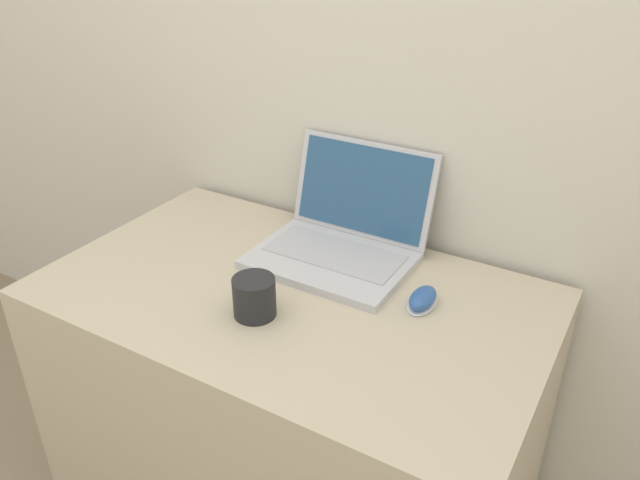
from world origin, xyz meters
The scene contains 5 objects.
wall_back centered at (0.00, 0.72, 1.25)m, with size 7.00×0.04×2.50m.
desk centered at (0.00, 0.34, 0.36)m, with size 1.14×0.68×0.72m.
laptop centered at (0.02, 0.55, 0.77)m, with size 0.38×0.34×0.25m.
drink_cup centered at (-0.02, 0.22, 0.76)m, with size 0.09×0.09×0.09m.
computer_mouse centered at (0.28, 0.44, 0.73)m, with size 0.06×0.10×0.04m.
Camera 1 is at (0.66, -0.65, 1.49)m, focal length 35.00 mm.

